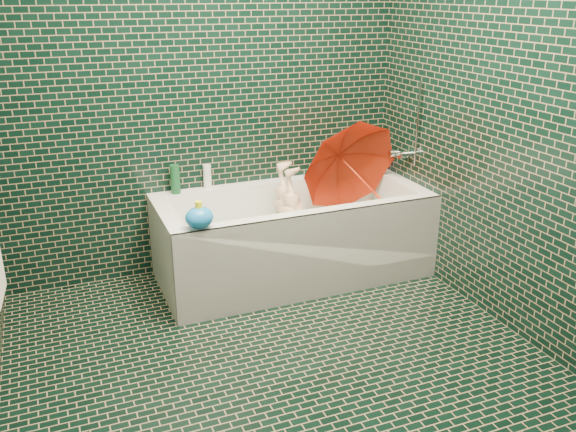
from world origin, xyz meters
name	(u,v)px	position (x,y,z in m)	size (l,w,h in m)	color
floor	(288,375)	(0.00, 0.00, 0.00)	(2.80, 2.80, 0.00)	black
wall_back	(202,78)	(0.00, 1.40, 1.25)	(2.80, 2.80, 0.00)	black
wall_front	(532,247)	(0.00, -1.40, 1.25)	(2.80, 2.80, 0.00)	black
wall_right	(533,101)	(1.30, 0.00, 1.25)	(2.80, 2.80, 0.00)	black
bathtub	(294,245)	(0.45, 1.01, 0.21)	(1.70, 0.75, 0.55)	white
bath_mat	(293,252)	(0.45, 1.02, 0.16)	(1.35, 0.47, 0.01)	#4FBC25
water	(293,232)	(0.45, 1.02, 0.30)	(1.48, 0.53, 0.00)	silver
faucet	(407,148)	(1.26, 1.02, 0.77)	(0.18, 0.19, 0.55)	silver
child	(295,230)	(0.46, 1.02, 0.31)	(0.31, 0.21, 0.86)	#E0B08C
umbrella	(358,176)	(0.91, 1.01, 0.62)	(0.66, 0.66, 0.58)	red
soap_bottle_a	(374,170)	(1.20, 1.32, 0.55)	(0.09, 0.09, 0.23)	white
soap_bottle_b	(380,169)	(1.25, 1.32, 0.55)	(0.09, 0.09, 0.19)	#481D6E
soap_bottle_c	(370,170)	(1.18, 1.33, 0.55)	(0.12, 0.12, 0.15)	#144925
bottle_right_tall	(367,154)	(1.15, 1.35, 0.66)	(0.06, 0.06, 0.22)	#144925
bottle_right_pump	(366,159)	(1.15, 1.35, 0.63)	(0.05, 0.05, 0.16)	silver
bottle_left_tall	(175,179)	(-0.22, 1.34, 0.64)	(0.06, 0.06, 0.18)	#144925
bottle_left_short	(207,176)	(-0.01, 1.36, 0.63)	(0.05, 0.05, 0.15)	white
rubber_duck	(357,165)	(1.07, 1.34, 0.59)	(0.13, 0.10, 0.10)	yellow
bath_toy	(199,217)	(-0.24, 0.69, 0.62)	(0.19, 0.18, 0.15)	blue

